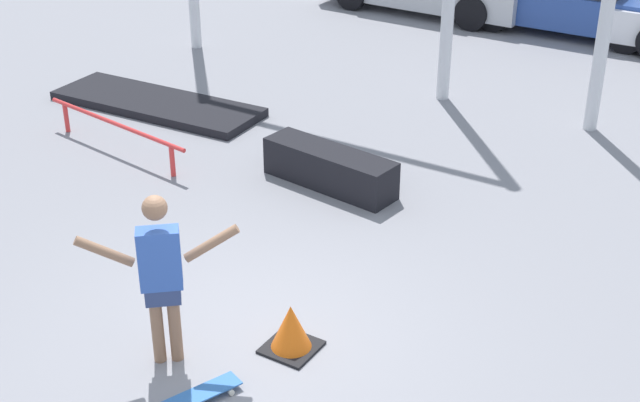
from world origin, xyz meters
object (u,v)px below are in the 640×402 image
Objects in this scene: skateboard at (199,395)px; skateboarder at (161,271)px; grind_rail at (115,128)px; grind_box at (330,168)px; manual_pad at (157,104)px; traffic_cone at (291,328)px.

skateboarder is at bearing 83.93° from skateboard.
skateboarder is at bearing -41.20° from grind_rail.
skateboard is at bearing -73.78° from grind_box.
skateboard is 0.29× the size of grind_rail.
grind_rail is (-3.73, 3.27, -0.60)m from skateboarder.
grind_box reaches higher than skateboard.
skateboarder reaches higher than grind_rail.
skateboarder is 6.63m from manual_pad.
traffic_cone is at bearing -0.73° from skateboarder.
grind_rail is (-3.10, -0.69, 0.12)m from grind_box.
grind_box is at bearing 37.57° from skateboard.
skateboarder is at bearing -140.08° from traffic_cone.
grind_rail is at bearing -167.42° from grind_box.
skateboarder reaches higher than grind_box.
grind_rail is at bearing 151.45° from traffic_cone.
manual_pad is (-4.40, 4.87, -0.91)m from skateboarder.
manual_pad is at bearing 91.44° from skateboarder.
grind_box is 3.89m from manual_pad.
grind_box is 0.54× the size of manual_pad.
grind_box is 0.66× the size of grind_rail.
traffic_cone reaches higher than skateboard.
skateboard is 7.22m from manual_pad.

